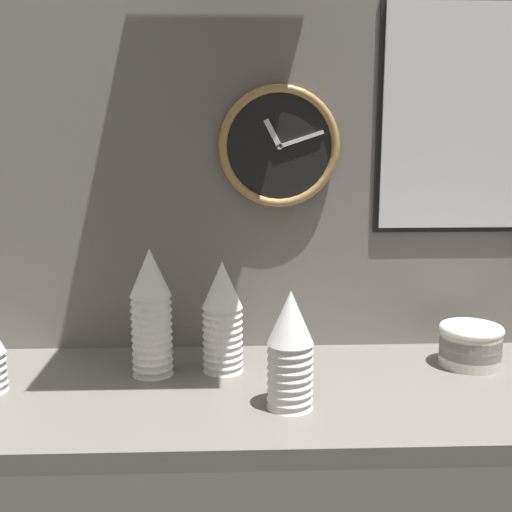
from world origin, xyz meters
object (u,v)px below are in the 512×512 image
at_px(cup_stack_center, 222,317).
at_px(cup_stack_center_right, 290,350).
at_px(bowl_stack_far_right, 471,344).
at_px(menu_board, 479,118).
at_px(wall_clock, 279,146).
at_px(cup_stack_center_left, 151,312).

xyz_separation_m(cup_stack_center, cup_stack_center_right, (0.13, -0.20, -0.01)).
height_order(cup_stack_center_right, bowl_stack_far_right, cup_stack_center_right).
bearing_deg(menu_board, cup_stack_center, -165.59).
height_order(cup_stack_center_right, wall_clock, wall_clock).
xyz_separation_m(cup_stack_center_left, menu_board, (0.76, 0.17, 0.42)).
distance_m(cup_stack_center, cup_stack_center_right, 0.24).
xyz_separation_m(cup_stack_center, bowl_stack_far_right, (0.57, 0.01, -0.07)).
distance_m(cup_stack_center_right, wall_clock, 0.51).
relative_size(bowl_stack_far_right, menu_board, 0.26).
bearing_deg(cup_stack_center_right, wall_clock, 89.73).
bearing_deg(bowl_stack_far_right, menu_board, 74.42).
bearing_deg(cup_stack_center_left, bowl_stack_far_right, 2.20).
relative_size(cup_stack_center_right, bowl_stack_far_right, 1.63).
relative_size(cup_stack_center_left, wall_clock, 1.00).
height_order(cup_stack_center_right, cup_stack_center_left, cup_stack_center_left).
bearing_deg(wall_clock, menu_board, 1.08).
xyz_separation_m(cup_stack_center_right, bowl_stack_far_right, (0.43, 0.21, -0.07)).
bearing_deg(cup_stack_center, cup_stack_center_right, -56.20).
bearing_deg(menu_board, cup_stack_center_right, -143.23).
height_order(cup_stack_center, cup_stack_center_left, cup_stack_center_left).
relative_size(cup_stack_center, wall_clock, 0.88).
relative_size(cup_stack_center_right, wall_clock, 0.83).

